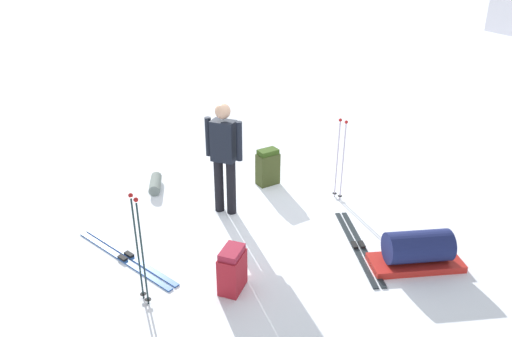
% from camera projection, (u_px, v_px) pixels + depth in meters
% --- Properties ---
extents(ground_plane, '(80.00, 80.00, 0.00)m').
position_uv_depth(ground_plane, '(256.00, 210.00, 7.28)').
color(ground_plane, white).
extents(skier_standing, '(0.42, 0.43, 1.70)m').
position_uv_depth(skier_standing, '(224.00, 154.00, 6.84)').
color(skier_standing, black).
rests_on(skier_standing, ground_plane).
extents(ski_pair_near, '(1.74, 1.01, 0.05)m').
position_uv_depth(ski_pair_near, '(126.00, 257.00, 6.16)').
color(ski_pair_near, '#2957A4').
rests_on(ski_pair_near, ground_plane).
extents(ski_pair_far, '(1.72, 0.65, 0.05)m').
position_uv_depth(ski_pair_far, '(358.00, 246.00, 6.39)').
color(ski_pair_far, '#20282B').
rests_on(ski_pair_far, ground_plane).
extents(backpack_large_dark, '(0.43, 0.42, 0.56)m').
position_uv_depth(backpack_large_dark, '(232.00, 270.00, 5.51)').
color(backpack_large_dark, maroon).
rests_on(backpack_large_dark, ground_plane).
extents(backpack_bright, '(0.28, 0.39, 0.62)m').
position_uv_depth(backpack_bright, '(268.00, 167.00, 7.95)').
color(backpack_bright, '#3D471F').
rests_on(backpack_bright, ground_plane).
extents(ski_poles_planted_near, '(0.18, 0.10, 1.32)m').
position_uv_depth(ski_poles_planted_near, '(340.00, 156.00, 7.31)').
color(ski_poles_planted_near, '#B9ADC5').
rests_on(ski_poles_planted_near, ground_plane).
extents(ski_poles_planted_far, '(0.18, 0.10, 1.36)m').
position_uv_depth(ski_poles_planted_far, '(139.00, 245.00, 5.11)').
color(ski_poles_planted_far, '#14282A').
rests_on(ski_poles_planted_far, ground_plane).
extents(gear_sled, '(0.74, 1.23, 0.49)m').
position_uv_depth(gear_sled, '(417.00, 251.00, 5.93)').
color(gear_sled, red).
rests_on(gear_sled, ground_plane).
extents(sleeping_mat_rolled, '(0.58, 0.32, 0.18)m').
position_uv_depth(sleeping_mat_rolled, '(155.00, 184.00, 7.88)').
color(sleeping_mat_rolled, slate).
rests_on(sleeping_mat_rolled, ground_plane).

